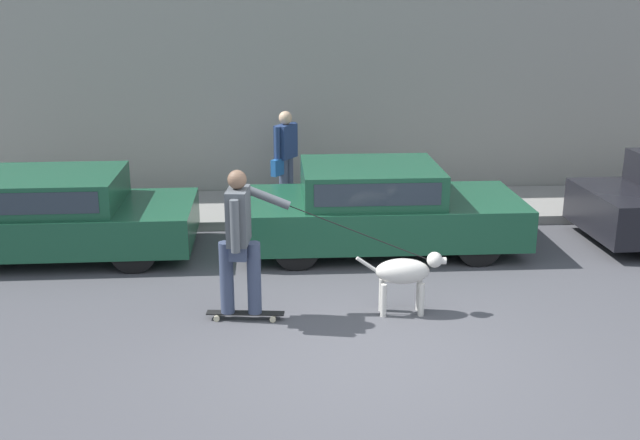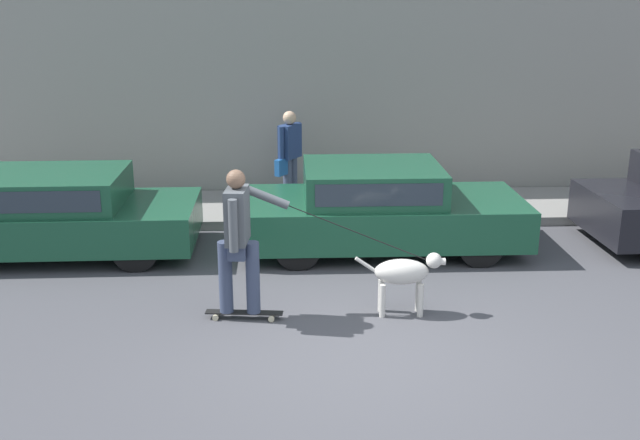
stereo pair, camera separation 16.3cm
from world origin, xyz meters
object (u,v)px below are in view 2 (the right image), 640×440
object	(u,v)px
parked_car_0	(54,214)
parked_car_1	(380,209)
pedestrian_with_bag	(289,153)
dog	(404,273)
skateboarder	(239,236)

from	to	relation	value
parked_car_0	parked_car_1	xyz separation A→B (m)	(4.70, 0.00, 0.01)
parked_car_0	pedestrian_with_bag	xyz separation A→B (m)	(3.38, 2.09, 0.42)
parked_car_1	dog	bearing A→B (deg)	-89.98
parked_car_0	pedestrian_with_bag	bearing A→B (deg)	31.01
parked_car_1	dog	world-z (taller)	parked_car_1
parked_car_0	dog	size ratio (longest dim) A/B	3.76
parked_car_1	skateboarder	bearing A→B (deg)	-128.17
parked_car_1	dog	distance (m)	2.36
parked_car_1	pedestrian_with_bag	size ratio (longest dim) A/B	2.56
parked_car_0	skateboarder	distance (m)	3.71
parked_car_0	dog	distance (m)	5.25
parked_car_0	parked_car_1	world-z (taller)	parked_car_1
parked_car_1	dog	xyz separation A→B (m)	(-0.00, -2.35, -0.10)
dog	pedestrian_with_bag	xyz separation A→B (m)	(-1.31, 4.44, 0.52)
parked_car_1	pedestrian_with_bag	world-z (taller)	pedestrian_with_bag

